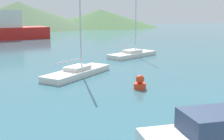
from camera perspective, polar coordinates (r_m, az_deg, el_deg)
sailboat_middle at (r=23.60m, az=-6.99°, el=-0.23°), size 6.73×6.00×9.59m
sailboat_outer at (r=33.79m, az=4.19°, el=3.33°), size 7.04×4.83×8.49m
buoy_marker at (r=19.41m, az=5.69°, el=-2.66°), size 0.85×0.85×0.98m
hill_east at (r=104.18m, az=-18.38°, el=10.56°), size 52.06×52.06×9.09m
hill_far_east at (r=108.79m, az=-2.30°, el=10.49°), size 43.39×43.39×6.61m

